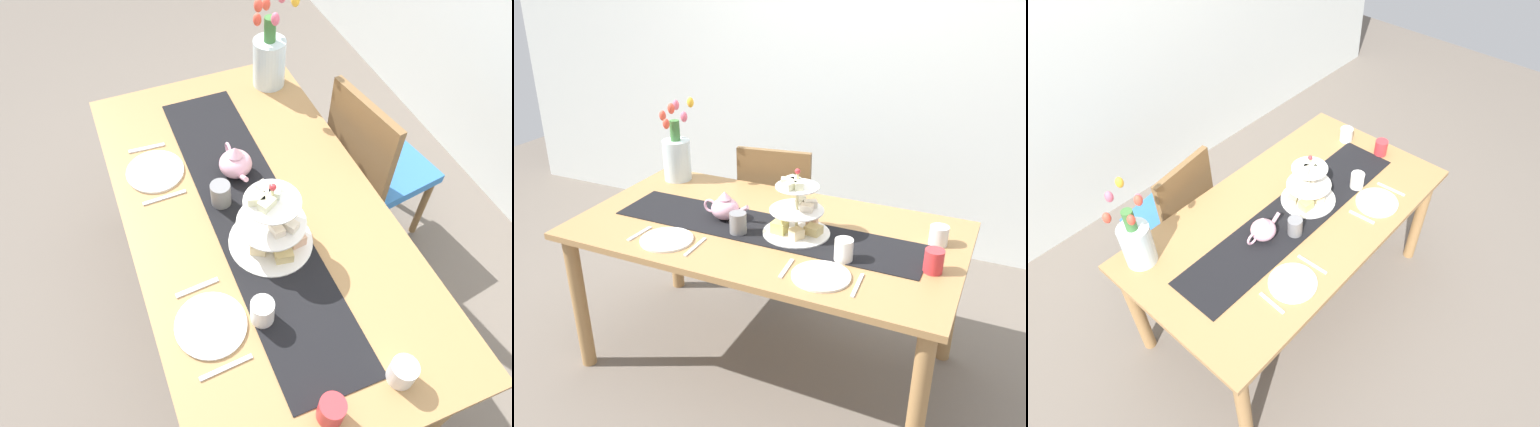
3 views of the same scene
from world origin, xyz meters
The scene contains 18 objects.
ground_plane centered at (0.00, 0.00, 0.00)m, with size 8.00×8.00×0.00m, color #6B6056.
room_wall_rear centered at (0.00, 1.57, 1.30)m, with size 6.00×0.08×2.60m, color silver.
dining_table centered at (0.00, 0.00, 0.65)m, with size 1.75×0.95×0.75m.
chair_left centered at (-0.25, 0.70, 0.50)m, with size 0.48×0.48×0.91m.
table_runner centered at (0.00, -0.02, 0.75)m, with size 1.44×0.31×0.00m, color black.
tiered_cake_stand centered at (0.14, 0.00, 0.84)m, with size 0.30×0.30×0.30m.
teapot centered at (-0.22, 0.00, 0.81)m, with size 0.24×0.13×0.14m.
tulip_vase centered at (-0.71, 0.35, 0.89)m, with size 0.19×0.19×0.44m.
cream_jug centered at (0.73, 0.17, 0.79)m, with size 0.08×0.08×0.09m, color white.
dinner_plate_left centered at (-0.34, -0.30, 0.75)m, with size 0.23×0.23×0.01m, color white.
fork_left centered at (-0.48, -0.30, 0.75)m, with size 0.02×0.15×0.01m, color silver.
knife_left centered at (-0.19, -0.30, 0.75)m, with size 0.01×0.17×0.01m, color silver.
dinner_plate_right centered at (0.37, -0.30, 0.75)m, with size 0.23×0.23×0.01m, color white.
fork_right centered at (0.23, -0.30, 0.75)m, with size 0.02×0.15×0.01m, color silver.
knife_right centered at (0.52, -0.30, 0.75)m, with size 0.01×0.17×0.01m, color silver.
mug_grey centered at (-0.09, -0.10, 0.80)m, with size 0.08×0.08×0.10m, color slate.
mug_white_text centered at (0.41, -0.14, 0.80)m, with size 0.08×0.08×0.10m, color white.
mug_orange centered at (0.75, -0.07, 0.80)m, with size 0.08×0.08×0.10m, color red.
Camera 3 is at (-1.33, -1.11, 2.51)m, focal length 32.63 mm.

